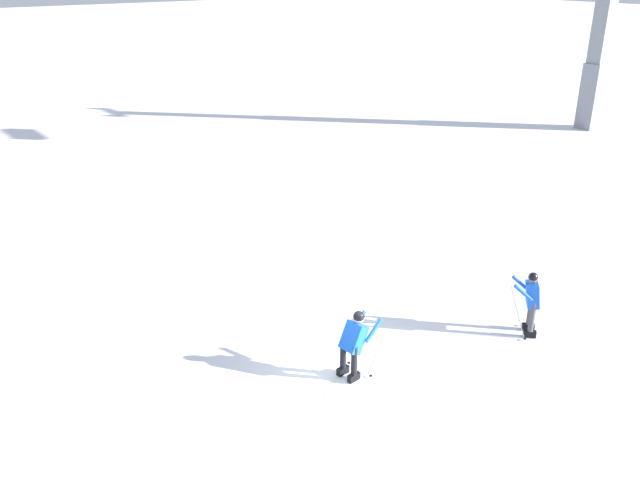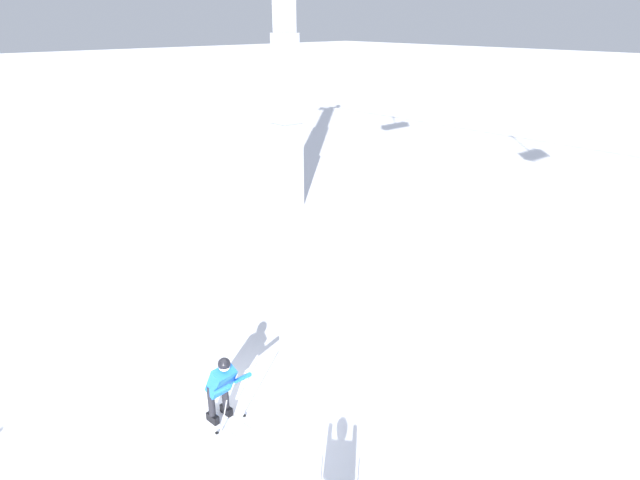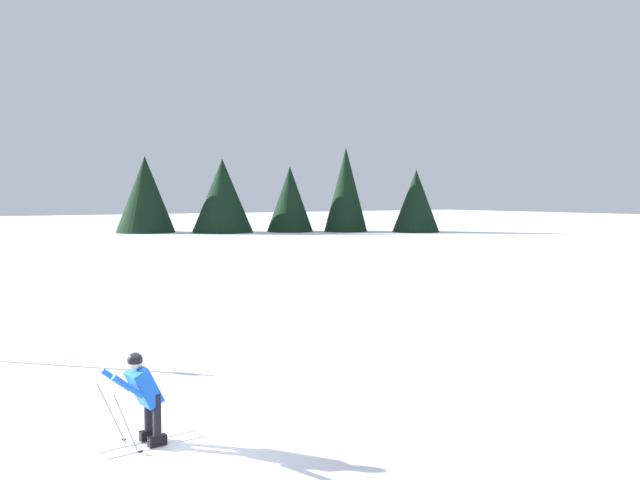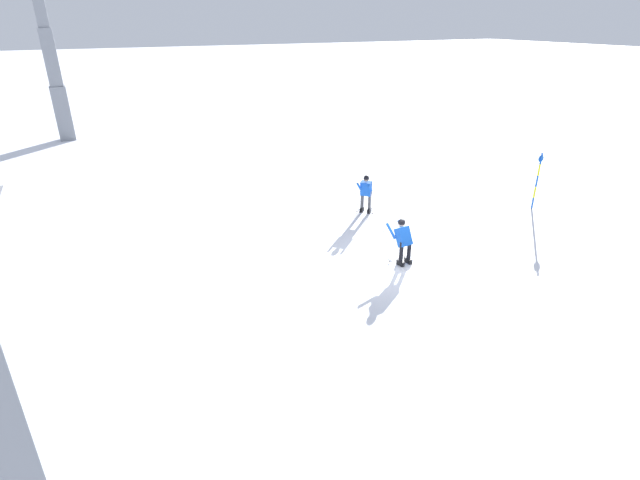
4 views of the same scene
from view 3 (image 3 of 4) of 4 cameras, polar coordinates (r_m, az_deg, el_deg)
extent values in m
plane|color=white|center=(11.41, -15.23, -16.07)|extent=(260.00, 260.00, 0.00)
cube|color=white|center=(11.23, -13.34, -16.32)|extent=(1.61, 0.23, 0.01)
cube|color=black|center=(11.20, -13.35, -15.91)|extent=(0.29, 0.13, 0.16)
cylinder|color=black|center=(11.08, -13.38, -13.93)|extent=(0.13, 0.13, 0.65)
cube|color=white|center=(11.51, -14.03, -15.83)|extent=(1.61, 0.23, 0.01)
cube|color=black|center=(11.48, -14.04, -15.43)|extent=(0.29, 0.13, 0.16)
cylinder|color=black|center=(11.36, -14.07, -13.50)|extent=(0.13, 0.13, 0.65)
cube|color=blue|center=(11.05, -14.41, -11.71)|extent=(0.53, 0.46, 0.65)
sphere|color=beige|center=(10.90, -15.09, -9.78)|extent=(0.22, 0.22, 0.22)
sphere|color=black|center=(10.89, -15.09, -9.61)|extent=(0.23, 0.23, 0.23)
cylinder|color=blue|center=(10.68, -15.65, -11.64)|extent=(0.49, 0.13, 0.43)
cylinder|color=gray|center=(10.80, -15.68, -14.76)|extent=(0.46, 0.18, 1.12)
cylinder|color=black|center=(10.95, -14.67, -16.63)|extent=(0.07, 0.07, 0.01)
cylinder|color=blue|center=(11.10, -16.56, -11.07)|extent=(0.49, 0.13, 0.43)
cylinder|color=gray|center=(11.29, -16.77, -13.96)|extent=(0.47, 0.10, 1.12)
cylinder|color=black|center=(11.51, -15.98, -15.63)|extent=(0.07, 0.07, 0.01)
cone|color=black|center=(73.53, 7.97, 3.24)|extent=(4.96, 4.96, 6.60)
cone|color=black|center=(73.70, 2.16, 4.21)|extent=(4.62, 4.62, 9.01)
cone|color=black|center=(73.41, -2.51, 3.42)|extent=(4.93, 4.93, 6.97)
cone|color=black|center=(72.51, -8.10, 3.67)|extent=(6.38, 6.38, 7.69)
cone|color=black|center=(73.92, -14.31, 3.70)|extent=(6.13, 6.13, 7.97)
camera|label=1|loc=(21.95, -2.74, 14.53)|focal=36.34mm
camera|label=2|loc=(15.39, -49.82, 14.74)|focal=31.22mm
camera|label=4|loc=(14.99, 51.52, 15.21)|focal=27.19mm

